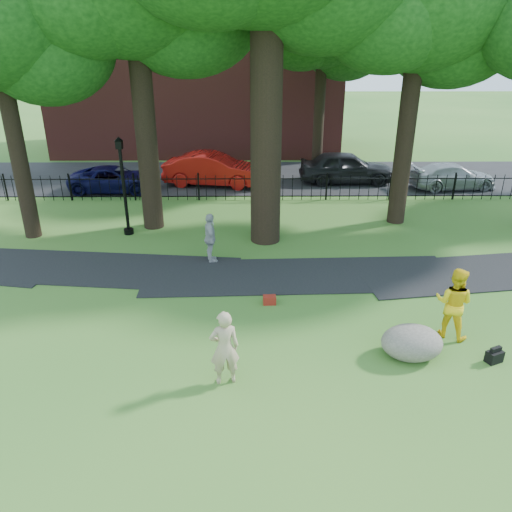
{
  "coord_description": "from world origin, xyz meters",
  "views": [
    {
      "loc": [
        -0.5,
        -10.61,
        7.22
      ],
      "look_at": [
        -0.39,
        2.0,
        1.57
      ],
      "focal_mm": 35.0,
      "sensor_mm": 36.0,
      "label": 1
    }
  ],
  "objects_px": {
    "woman": "(224,348)",
    "man": "(454,303)",
    "red_sedan": "(213,169)",
    "lamppost": "(124,188)",
    "boulder": "(412,341)"
  },
  "relations": [
    {
      "from": "woman",
      "to": "boulder",
      "type": "relative_size",
      "value": 1.23
    },
    {
      "from": "man",
      "to": "boulder",
      "type": "bearing_deg",
      "value": 70.21
    },
    {
      "from": "woman",
      "to": "lamppost",
      "type": "relative_size",
      "value": 0.48
    },
    {
      "from": "woman",
      "to": "man",
      "type": "xyz_separation_m",
      "value": [
        5.73,
        1.85,
        0.05
      ]
    },
    {
      "from": "boulder",
      "to": "lamppost",
      "type": "distance_m",
      "value": 12.03
    },
    {
      "from": "woman",
      "to": "red_sedan",
      "type": "distance_m",
      "value": 16.05
    },
    {
      "from": "man",
      "to": "lamppost",
      "type": "relative_size",
      "value": 0.51
    },
    {
      "from": "man",
      "to": "red_sedan",
      "type": "distance_m",
      "value": 15.82
    },
    {
      "from": "man",
      "to": "lamppost",
      "type": "height_order",
      "value": "lamppost"
    },
    {
      "from": "woman",
      "to": "man",
      "type": "distance_m",
      "value": 6.02
    },
    {
      "from": "woman",
      "to": "boulder",
      "type": "distance_m",
      "value": 4.6
    },
    {
      "from": "man",
      "to": "boulder",
      "type": "distance_m",
      "value": 1.63
    },
    {
      "from": "lamppost",
      "to": "red_sedan",
      "type": "xyz_separation_m",
      "value": [
        2.86,
        6.85,
        -1.03
      ]
    },
    {
      "from": "man",
      "to": "red_sedan",
      "type": "xyz_separation_m",
      "value": [
        -7.1,
        14.14,
        -0.13
      ]
    },
    {
      "from": "woman",
      "to": "man",
      "type": "height_order",
      "value": "man"
    }
  ]
}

